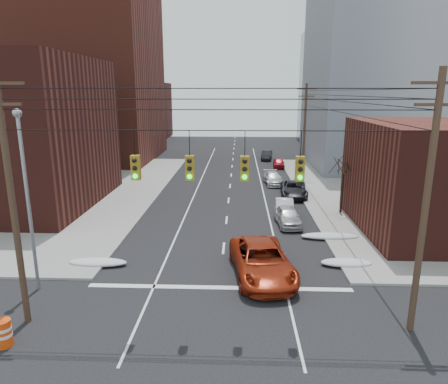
# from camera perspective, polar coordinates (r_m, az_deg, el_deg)

# --- Properties ---
(ground) EXTENTS (160.00, 160.00, 0.00)m
(ground) POSITION_cam_1_polar(r_m,az_deg,el_deg) (16.25, -1.89, -24.18)
(ground) COLOR black
(ground) RESTS_ON ground
(building_brick_tall) EXTENTS (24.00, 20.00, 30.00)m
(building_brick_tall) POSITION_cam_1_polar(r_m,az_deg,el_deg) (65.84, -21.12, 17.51)
(building_brick_tall) COLOR maroon
(building_brick_tall) RESTS_ON ground
(building_brick_far) EXTENTS (22.00, 18.00, 12.00)m
(building_brick_far) POSITION_cam_1_polar(r_m,az_deg,el_deg) (90.91, -15.36, 11.06)
(building_brick_far) COLOR #461A15
(building_brick_far) RESTS_ON ground
(building_office) EXTENTS (22.00, 20.00, 25.00)m
(building_office) POSITION_cam_1_polar(r_m,az_deg,el_deg) (60.54, 23.39, 15.31)
(building_office) COLOR gray
(building_office) RESTS_ON ground
(building_glass) EXTENTS (20.00, 18.00, 22.00)m
(building_glass) POSITION_cam_1_polar(r_m,az_deg,el_deg) (85.87, 18.32, 14.05)
(building_glass) COLOR gray
(building_glass) RESTS_ON ground
(utility_pole_left) EXTENTS (2.20, 0.28, 11.00)m
(utility_pole_left) POSITION_cam_1_polar(r_m,az_deg,el_deg) (18.85, -28.06, -0.72)
(utility_pole_left) COLOR #473323
(utility_pole_left) RESTS_ON ground
(utility_pole_right) EXTENTS (2.20, 0.28, 11.00)m
(utility_pole_right) POSITION_cam_1_polar(r_m,az_deg,el_deg) (17.95, 26.91, -1.26)
(utility_pole_right) COLOR #473323
(utility_pole_right) RESTS_ON ground
(utility_pole_far) EXTENTS (2.20, 0.28, 11.00)m
(utility_pole_far) POSITION_cam_1_polar(r_m,az_deg,el_deg) (47.52, 11.43, 8.67)
(utility_pole_far) COLOR #473323
(utility_pole_far) RESTS_ON ground
(traffic_signals) EXTENTS (17.00, 0.42, 2.02)m
(traffic_signals) POSITION_cam_1_polar(r_m,az_deg,el_deg) (15.98, -1.00, 3.65)
(traffic_signals) COLOR black
(traffic_signals) RESTS_ON ground
(street_light) EXTENTS (0.44, 0.44, 9.32)m
(street_light) POSITION_cam_1_polar(r_m,az_deg,el_deg) (21.93, -26.41, 0.70)
(street_light) COLOR gray
(street_light) RESTS_ON ground
(bare_tree) EXTENTS (2.09, 2.20, 4.93)m
(bare_tree) POSITION_cam_1_polar(r_m,az_deg,el_deg) (34.71, 16.50, 0.62)
(bare_tree) COLOR black
(bare_tree) RESTS_ON ground
(snow_nw) EXTENTS (3.50, 1.08, 0.42)m
(snow_nw) POSITION_cam_1_polar(r_m,az_deg,el_deg) (25.28, -17.60, -9.54)
(snow_nw) COLOR silver
(snow_nw) RESTS_ON ground
(snow_ne) EXTENTS (3.00, 1.08, 0.42)m
(snow_ne) POSITION_cam_1_polar(r_m,az_deg,el_deg) (25.14, 17.05, -9.63)
(snow_ne) COLOR silver
(snow_ne) RESTS_ON ground
(snow_east_far) EXTENTS (4.00, 1.08, 0.42)m
(snow_east_far) POSITION_cam_1_polar(r_m,az_deg,el_deg) (29.20, 14.86, -6.12)
(snow_east_far) COLOR silver
(snow_east_far) RESTS_ON ground
(red_pickup) EXTENTS (3.93, 6.95, 1.83)m
(red_pickup) POSITION_cam_1_polar(r_m,az_deg,el_deg) (22.69, 5.43, -9.74)
(red_pickup) COLOR maroon
(red_pickup) RESTS_ON ground
(parked_car_a) EXTENTS (2.05, 4.40, 1.46)m
(parked_car_a) POSITION_cam_1_polar(r_m,az_deg,el_deg) (31.38, 9.11, -3.39)
(parked_car_a) COLOR silver
(parked_car_a) RESTS_ON ground
(parked_car_b) EXTENTS (1.69, 4.20, 1.36)m
(parked_car_b) POSITION_cam_1_polar(r_m,az_deg,el_deg) (33.66, 8.64, -2.25)
(parked_car_b) COLOR silver
(parked_car_b) RESTS_ON ground
(parked_car_c) EXTENTS (2.90, 5.58, 1.50)m
(parked_car_c) POSITION_cam_1_polar(r_m,az_deg,el_deg) (39.92, 9.94, 0.40)
(parked_car_c) COLOR black
(parked_car_c) RESTS_ON ground
(parked_car_d) EXTENTS (2.24, 4.75, 1.34)m
(parked_car_d) POSITION_cam_1_polar(r_m,az_deg,el_deg) (44.95, 7.03, 1.94)
(parked_car_d) COLOR silver
(parked_car_d) RESTS_ON ground
(parked_car_e) EXTENTS (1.72, 3.83, 1.28)m
(parked_car_e) POSITION_cam_1_polar(r_m,az_deg,el_deg) (55.13, 7.83, 4.14)
(parked_car_e) COLOR maroon
(parked_car_e) RESTS_ON ground
(parked_car_f) EXTENTS (2.02, 4.46, 1.42)m
(parked_car_f) POSITION_cam_1_polar(r_m,az_deg,el_deg) (61.37, 6.13, 5.26)
(parked_car_f) COLOR black
(parked_car_f) RESTS_ON ground
(lot_car_a) EXTENTS (4.82, 2.91, 1.50)m
(lot_car_a) POSITION_cam_1_polar(r_m,az_deg,el_deg) (41.39, -21.54, 0.31)
(lot_car_a) COLOR white
(lot_car_a) RESTS_ON sidewalk_nw
(lot_car_b) EXTENTS (5.85, 3.81, 1.50)m
(lot_car_b) POSITION_cam_1_polar(r_m,az_deg,el_deg) (44.13, -19.67, 1.29)
(lot_car_b) COLOR #AFAFB4
(lot_car_b) RESTS_ON sidewalk_nw
(lot_car_c) EXTENTS (4.92, 3.45, 1.32)m
(lot_car_c) POSITION_cam_1_polar(r_m,az_deg,el_deg) (41.68, -25.04, -0.07)
(lot_car_c) COLOR black
(lot_car_c) RESTS_ON sidewalk_nw
(lot_car_d) EXTENTS (4.51, 2.35, 1.47)m
(lot_car_d) POSITION_cam_1_polar(r_m,az_deg,el_deg) (46.39, -22.15, 1.64)
(lot_car_d) COLOR #A0A0A5
(lot_car_d) RESTS_ON sidewalk_nw
(construction_barrel) EXTENTS (0.75, 0.75, 1.15)m
(construction_barrel) POSITION_cam_1_polar(r_m,az_deg,el_deg) (19.33, -28.95, -17.19)
(construction_barrel) COLOR #E4430C
(construction_barrel) RESTS_ON ground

